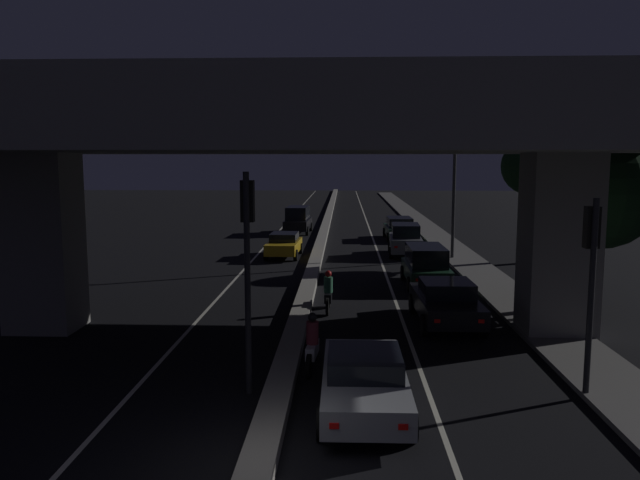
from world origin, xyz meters
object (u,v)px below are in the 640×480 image
at_px(car_black_second, 446,302).
at_px(car_taxi_yellow_lead_oncoming, 284,244).
at_px(car_silver_lead, 364,379).
at_px(car_black_second_oncoming, 298,219).
at_px(motorcycle_white_filtering_near, 312,346).
at_px(motorcycle_black_filtering_mid, 328,294).
at_px(car_dark_green_third, 426,265).
at_px(pedestrian_on_sidewalk, 544,290).
at_px(traffic_light_left_of_median, 248,244).
at_px(traffic_light_right_of_median, 591,262).
at_px(car_dark_green_fifth, 399,228).
at_px(street_lamp, 448,170).
at_px(car_grey_fourth, 405,239).

xyz_separation_m(car_black_second, car_taxi_yellow_lead_oncoming, (-6.76, 14.14, -0.05)).
relative_size(car_silver_lead, car_black_second_oncoming, 1.09).
distance_m(motorcycle_white_filtering_near, motorcycle_black_filtering_mid, 6.29).
bearing_deg(motorcycle_white_filtering_near, car_black_second_oncoming, 9.53).
height_order(car_dark_green_third, pedestrian_on_sidewalk, pedestrian_on_sidewalk).
xyz_separation_m(traffic_light_left_of_median, traffic_light_right_of_median, (7.78, 0.01, -0.38)).
xyz_separation_m(traffic_light_right_of_median, car_taxi_yellow_lead_oncoming, (-8.94, 20.46, -2.44)).
bearing_deg(car_dark_green_fifth, car_taxi_yellow_lead_oncoming, 137.11).
xyz_separation_m(street_lamp, car_taxi_yellow_lead_oncoming, (-8.94, 0.70, -4.16)).
relative_size(street_lamp, car_black_second_oncoming, 1.93).
height_order(street_lamp, car_black_second_oncoming, street_lamp).
xyz_separation_m(car_dark_green_third, car_dark_green_fifth, (0.22, 15.77, -0.12)).
relative_size(car_dark_green_third, motorcycle_black_filtering_mid, 2.23).
xyz_separation_m(street_lamp, car_silver_lead, (-5.12, -20.76, -4.17)).
bearing_deg(car_dark_green_fifth, pedestrian_on_sidewalk, -173.36).
bearing_deg(car_dark_green_third, motorcycle_black_filtering_mid, 139.19).
height_order(car_grey_fourth, motorcycle_white_filtering_near, car_grey_fourth).
bearing_deg(street_lamp, car_taxi_yellow_lead_oncoming, 175.55).
distance_m(car_black_second, car_black_second_oncoming, 26.34).
distance_m(traffic_light_right_of_median, car_silver_lead, 5.76).
xyz_separation_m(traffic_light_right_of_median, street_lamp, (0.00, 19.76, 1.72)).
bearing_deg(car_taxi_yellow_lead_oncoming, pedestrian_on_sidewalk, 38.89).
relative_size(car_grey_fourth, car_taxi_yellow_lead_oncoming, 1.02).
xyz_separation_m(car_silver_lead, car_dark_green_fifth, (3.33, 29.50, 0.11)).
height_order(car_taxi_yellow_lead_oncoming, motorcycle_white_filtering_near, motorcycle_white_filtering_near).
bearing_deg(street_lamp, car_silver_lead, -103.86).
xyz_separation_m(street_lamp, car_black_second, (-2.18, -13.44, -4.11)).
bearing_deg(pedestrian_on_sidewalk, car_grey_fourth, 102.82).
xyz_separation_m(traffic_light_left_of_median, street_lamp, (7.78, 19.77, 1.34)).
relative_size(street_lamp, car_black_second, 1.81).
bearing_deg(traffic_light_left_of_median, pedestrian_on_sidewalk, 37.53).
distance_m(car_silver_lead, car_taxi_yellow_lead_oncoming, 21.79).
bearing_deg(car_grey_fourth, car_silver_lead, 174.80).
bearing_deg(car_black_second_oncoming, motorcycle_black_filtering_mid, 9.43).
relative_size(car_silver_lead, car_dark_green_fifth, 1.05).
xyz_separation_m(traffic_light_left_of_median, car_dark_green_third, (5.77, 12.75, -2.61)).
height_order(traffic_light_right_of_median, car_taxi_yellow_lead_oncoming, traffic_light_right_of_median).
bearing_deg(traffic_light_right_of_median, pedestrian_on_sidewalk, 80.01).
bearing_deg(car_taxi_yellow_lead_oncoming, motorcycle_white_filtering_near, 9.77).
bearing_deg(car_black_second_oncoming, traffic_light_right_of_median, 18.40).
bearing_deg(car_silver_lead, pedestrian_on_sidewalk, -38.90).
distance_m(traffic_light_right_of_median, street_lamp, 19.84).
distance_m(traffic_light_left_of_median, street_lamp, 21.29).
height_order(traffic_light_right_of_median, car_black_second_oncoming, traffic_light_right_of_median).
bearing_deg(street_lamp, traffic_light_right_of_median, -90.01).
bearing_deg(car_taxi_yellow_lead_oncoming, car_dark_green_third, 43.95).
height_order(traffic_light_right_of_median, car_silver_lead, traffic_light_right_of_median).
xyz_separation_m(car_black_second, car_black_second_oncoming, (-6.82, 25.44, 0.29)).
distance_m(car_dark_green_third, car_grey_fourth, 8.61).
bearing_deg(motorcycle_black_filtering_mid, car_black_second, -110.05).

